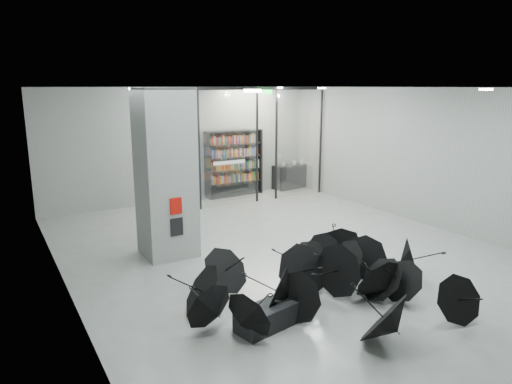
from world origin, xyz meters
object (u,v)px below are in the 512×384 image
bench (270,316)px  umbrella_cluster (327,284)px  shop_counter (292,176)px  column (165,174)px  bookshelf (234,163)px

bench → umbrella_cluster: size_ratio=0.22×
shop_counter → umbrella_cluster: bearing=-127.6°
column → umbrella_cluster: 4.62m
umbrella_cluster → bench: bearing=-166.8°
shop_counter → bench: bearing=-133.4°
column → bench: 4.65m
bench → bookshelf: bookshelf is taller
column → bookshelf: (4.34, 4.75, -0.78)m
column → bookshelf: bearing=47.6°
column → umbrella_cluster: size_ratio=0.71×
bookshelf → shop_counter: size_ratio=1.54×
bookshelf → shop_counter: bookshelf is taller
column → umbrella_cluster: (1.77, -3.92, -1.69)m
column → bookshelf: 6.48m
bench → shop_counter: 11.23m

